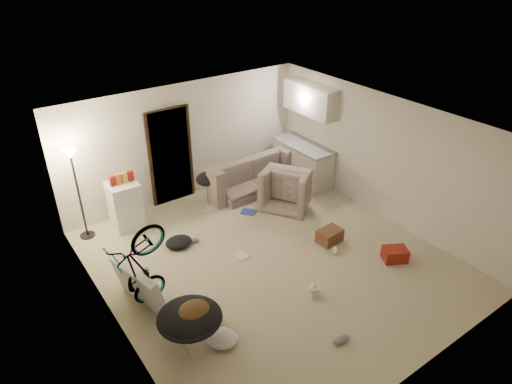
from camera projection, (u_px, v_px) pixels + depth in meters
floor at (271, 261)px, 8.09m from camera, size 5.50×6.00×0.02m
ceiling at (273, 127)px, 6.86m from camera, size 5.50×6.00×0.02m
wall_back at (186, 141)px, 9.61m from camera, size 5.50×0.02×2.50m
wall_front at (427, 305)px, 5.34m from camera, size 5.50×0.02×2.50m
wall_left at (107, 260)px, 6.08m from camera, size 0.02×6.00×2.50m
wall_right at (385, 158)px, 8.88m from camera, size 0.02×6.00×2.50m
doorway at (170, 156)px, 9.49m from camera, size 0.85×0.10×2.04m
door_trim at (171, 157)px, 9.47m from camera, size 0.97×0.04×2.10m
floor_lamp at (75, 175)px, 8.11m from camera, size 0.28×0.28×1.81m
kitchen_counter at (303, 164)px, 10.52m from camera, size 0.60×1.50×0.88m
counter_top at (304, 145)px, 10.30m from camera, size 0.64×1.54×0.04m
kitchen_uppers at (311, 99)px, 9.85m from camera, size 0.38×1.40×0.65m
sofa at (246, 176)px, 10.26m from camera, size 2.11×0.88×0.61m
armchair at (290, 189)px, 9.72m from camera, size 1.27×1.31×0.65m
bicycle at (143, 288)px, 6.83m from camera, size 1.63×0.82×0.91m
book_asset at (223, 326)px, 6.71m from camera, size 0.26×0.24×0.02m
mini_fridge at (125, 205)px, 8.84m from camera, size 0.57×0.57×0.94m
snack_box_0 at (113, 183)px, 8.50m from camera, size 0.11×0.08×0.30m
snack_box_1 at (119, 181)px, 8.56m from camera, size 0.10×0.07×0.30m
snack_box_2 at (125, 180)px, 8.62m from camera, size 0.11×0.08×0.30m
snack_box_3 at (131, 178)px, 8.68m from camera, size 0.11×0.08×0.30m
saucer_chair at (190, 322)px, 6.27m from camera, size 0.90×0.90×0.64m
hoodie at (193, 312)px, 6.18m from camera, size 0.53×0.47×0.22m
sofa_drape at (209, 178)px, 9.66m from camera, size 0.58×0.49×0.28m
tv_box at (139, 286)px, 6.97m from camera, size 0.50×1.09×0.71m
drink_case_a at (330, 236)px, 8.53m from camera, size 0.47×0.35×0.26m
drink_case_b at (395, 254)px, 8.05m from camera, size 0.51×0.46×0.24m
juicer at (314, 291)px, 7.24m from camera, size 0.17×0.17×0.25m
newspaper at (216, 209)px, 9.62m from camera, size 0.62×0.63×0.01m
book_blue at (249, 212)px, 9.49m from camera, size 0.35×0.37×0.03m
book_white at (241, 255)px, 8.19m from camera, size 0.23×0.28×0.02m
shoe_1 at (193, 240)px, 8.54m from camera, size 0.27×0.19×0.09m
shoe_3 at (341, 340)px, 6.42m from camera, size 0.30×0.15×0.10m
shoe_4 at (335, 250)px, 8.28m from camera, size 0.23×0.25×0.09m
clothes_lump_a at (179, 242)px, 8.43m from camera, size 0.52×0.46×0.16m
clothes_lump_b at (239, 192)px, 10.11m from camera, size 0.50×0.44×0.15m
clothes_lump_c at (222, 338)px, 6.42m from camera, size 0.61×0.61×0.14m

